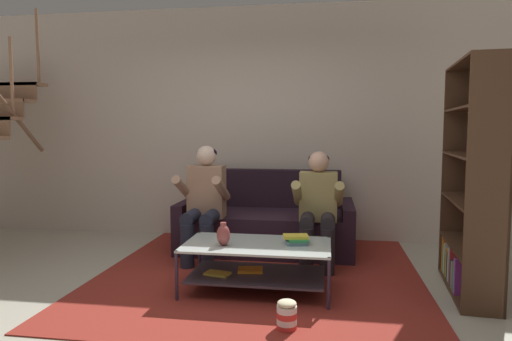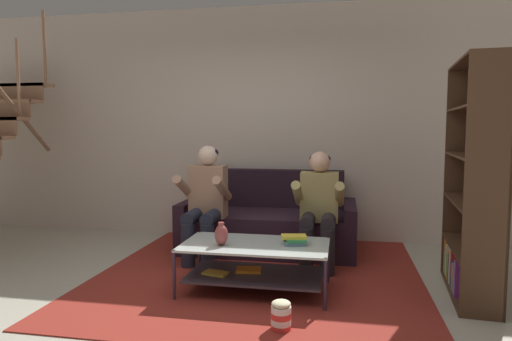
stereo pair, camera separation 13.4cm
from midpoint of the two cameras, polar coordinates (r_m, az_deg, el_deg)
name	(u,v)px [view 1 (the left image)]	position (r m, az deg, el deg)	size (l,w,h in m)	color
ground	(214,310)	(3.67, -6.33, -17.01)	(16.80, 16.80, 0.00)	#B6B19D
back_partition	(261,124)	(5.80, -0.03, 5.86)	(8.40, 0.12, 2.90)	beige
couch	(267,224)	(5.27, 0.66, -6.74)	(1.94, 0.96, 0.90)	black
person_seated_left	(204,199)	(4.79, -7.33, -3.50)	(0.50, 0.58, 1.21)	#212333
person_seated_right	(318,204)	(4.60, 6.92, -4.16)	(0.50, 0.58, 1.16)	black
coffee_table	(256,259)	(3.95, -0.95, -11.05)	(1.24, 0.68, 0.42)	#B9C4BE
area_rug	(261,270)	(4.56, -0.24, -12.38)	(3.00, 3.32, 0.01)	maroon
vase	(223,235)	(3.85, -5.11, -8.00)	(0.11, 0.11, 0.19)	brown
book_stack	(296,239)	(3.91, 4.09, -8.59)	(0.23, 0.21, 0.08)	#7096B2
bookshelf	(475,205)	(4.28, 24.86, -3.90)	(0.41, 1.16, 1.94)	#472D1D
popcorn_tub	(287,315)	(3.30, 2.65, -17.60)	(0.14, 0.14, 0.21)	red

